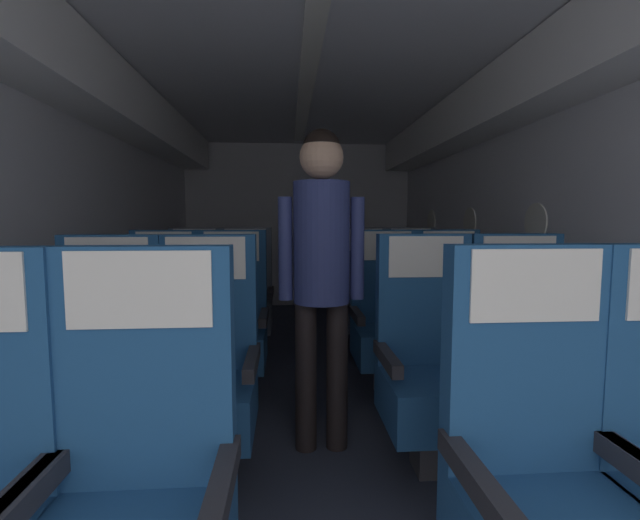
% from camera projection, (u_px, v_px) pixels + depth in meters
% --- Properties ---
extents(ground, '(3.31, 6.77, 0.02)m').
position_uv_depth(ground, '(311.00, 398.00, 2.91)').
color(ground, '#2D3342').
extents(fuselage_shell, '(3.19, 6.42, 2.26)m').
position_uv_depth(fuselage_shell, '(309.00, 156.00, 3.01)').
color(fuselage_shell, silver).
rests_on(fuselage_shell, ground).
extents(seat_a_left_aisle, '(0.49, 0.47, 1.11)m').
position_uv_depth(seat_a_left_aisle, '(135.00, 508.00, 1.07)').
color(seat_a_left_aisle, '#38383D').
rests_on(seat_a_left_aisle, ground).
extents(seat_a_right_window, '(0.49, 0.47, 1.11)m').
position_uv_depth(seat_a_right_window, '(546.00, 491.00, 1.14)').
color(seat_a_right_window, '#38383D').
rests_on(seat_a_right_window, ground).
extents(seat_b_left_window, '(0.49, 0.47, 1.11)m').
position_uv_depth(seat_b_left_window, '(105.00, 379.00, 1.95)').
color(seat_b_left_window, '#38383D').
rests_on(seat_b_left_window, ground).
extents(seat_b_left_aisle, '(0.49, 0.47, 1.11)m').
position_uv_depth(seat_b_left_aisle, '(205.00, 375.00, 1.99)').
color(seat_b_left_aisle, '#38383D').
rests_on(seat_b_left_aisle, ground).
extents(seat_b_right_aisle, '(0.49, 0.47, 1.11)m').
position_uv_depth(seat_b_right_aisle, '(524.00, 367.00, 2.10)').
color(seat_b_right_aisle, '#38383D').
rests_on(seat_b_right_aisle, ground).
extents(seat_b_right_window, '(0.49, 0.47, 1.11)m').
position_uv_depth(seat_b_right_window, '(429.00, 369.00, 2.07)').
color(seat_b_right_window, '#38383D').
rests_on(seat_b_right_window, ground).
extents(seat_c_left_window, '(0.49, 0.47, 1.11)m').
position_uv_depth(seat_c_left_window, '(163.00, 327.00, 2.88)').
color(seat_c_left_window, '#38383D').
rests_on(seat_c_left_window, ground).
extents(seat_c_left_aisle, '(0.49, 0.47, 1.11)m').
position_uv_depth(seat_c_left_aisle, '(231.00, 327.00, 2.89)').
color(seat_c_left_aisle, '#38383D').
rests_on(seat_c_left_aisle, ground).
extents(seat_c_right_aisle, '(0.49, 0.47, 1.11)m').
position_uv_depth(seat_c_right_aisle, '(451.00, 322.00, 3.03)').
color(seat_c_right_aisle, '#38383D').
rests_on(seat_c_right_aisle, ground).
extents(seat_c_right_window, '(0.49, 0.47, 1.11)m').
position_uv_depth(seat_c_right_window, '(387.00, 324.00, 2.98)').
color(seat_c_right_window, '#38383D').
rests_on(seat_c_right_window, ground).
extents(seat_d_left_window, '(0.49, 0.47, 1.11)m').
position_uv_depth(seat_d_left_window, '(194.00, 301.00, 3.80)').
color(seat_d_left_window, '#38383D').
rests_on(seat_d_left_window, ground).
extents(seat_d_left_aisle, '(0.49, 0.47, 1.11)m').
position_uv_depth(seat_d_left_aisle, '(245.00, 301.00, 3.82)').
color(seat_d_left_aisle, '#38383D').
rests_on(seat_d_left_aisle, ground).
extents(seat_d_right_aisle, '(0.49, 0.47, 1.11)m').
position_uv_depth(seat_d_right_aisle, '(412.00, 299.00, 3.93)').
color(seat_d_right_aisle, '#38383D').
rests_on(seat_d_right_aisle, ground).
extents(seat_d_right_window, '(0.49, 0.47, 1.11)m').
position_uv_depth(seat_d_right_window, '(363.00, 299.00, 3.90)').
color(seat_d_right_window, '#38383D').
rests_on(seat_d_right_window, ground).
extents(flight_attendant, '(0.43, 0.28, 1.62)m').
position_uv_depth(flight_attendant, '(322.00, 256.00, 2.17)').
color(flight_attendant, black).
rests_on(flight_attendant, ground).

